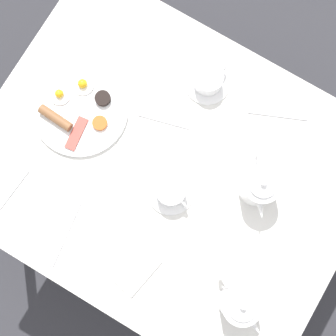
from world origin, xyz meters
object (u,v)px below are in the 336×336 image
object	(u,v)px
fork_spare	(9,195)
napkin_folded	(136,270)
teapot_near	(259,185)
teapot_far	(239,303)
teacup_with_saucer_left	(171,191)
knife_by_plate	(65,234)
teacup_with_saucer_right	(208,80)
spoon_for_tea	(164,120)
breakfast_plate	(79,109)
fork_by_plate	(278,115)

from	to	relation	value
fork_spare	napkin_folded	bearing A→B (deg)	-89.36
teapot_near	teapot_far	bearing A→B (deg)	-11.88
teacup_with_saucer_left	napkin_folded	bearing A→B (deg)	-173.26
teapot_near	knife_by_plate	distance (m)	0.58
teacup_with_saucer_right	spoon_for_tea	xyz separation A→B (m)	(-0.17, 0.05, -0.02)
breakfast_plate	teapot_near	world-z (taller)	teapot_near
fork_by_plate	spoon_for_tea	size ratio (longest dim) A/B	1.09
teacup_with_saucer_right	napkin_folded	bearing A→B (deg)	-170.15
teacup_with_saucer_right	breakfast_plate	bearing A→B (deg)	132.73
breakfast_plate	fork_by_plate	distance (m)	0.60
teacup_with_saucer_right	fork_spare	distance (m)	0.68
breakfast_plate	teapot_far	size ratio (longest dim) A/B	1.56
teapot_far	teacup_with_saucer_left	size ratio (longest dim) A/B	1.34
breakfast_plate	napkin_folded	size ratio (longest dim) A/B	2.02
teapot_far	knife_by_plate	distance (m)	0.53
teacup_with_saucer_left	napkin_folded	xyz separation A→B (m)	(-0.24, -0.03, -0.02)
knife_by_plate	fork_spare	size ratio (longest dim) A/B	1.10
breakfast_plate	fork_by_plate	size ratio (longest dim) A/B	1.67
teacup_with_saucer_left	spoon_for_tea	size ratio (longest dim) A/B	0.87
napkin_folded	knife_by_plate	world-z (taller)	napkin_folded
napkin_folded	knife_by_plate	size ratio (longest dim) A/B	0.73
knife_by_plate	teacup_with_saucer_right	bearing A→B (deg)	-12.03
teacup_with_saucer_right	teacup_with_saucer_left	bearing A→B (deg)	-167.97
knife_by_plate	spoon_for_tea	size ratio (longest dim) A/B	1.23
knife_by_plate	spoon_for_tea	distance (m)	0.44
teapot_near	fork_spare	bearing A→B (deg)	-88.95
knife_by_plate	spoon_for_tea	world-z (taller)	same
teacup_with_saucer_left	knife_by_plate	size ratio (longest dim) A/B	0.70
teapot_near	knife_by_plate	world-z (taller)	teapot_near
teapot_near	spoon_for_tea	distance (m)	0.34
breakfast_plate	teacup_with_saucer_right	bearing A→B (deg)	-47.27
spoon_for_tea	fork_spare	distance (m)	0.51
teapot_near	napkin_folded	distance (m)	0.43
fork_by_plate	knife_by_plate	size ratio (longest dim) A/B	0.88
spoon_for_tea	teacup_with_saucer_right	bearing A→B (deg)	-17.89
spoon_for_tea	fork_spare	size ratio (longest dim) A/B	0.89
breakfast_plate	teacup_with_saucer_right	size ratio (longest dim) A/B	2.10
spoon_for_tea	breakfast_plate	bearing A→B (deg)	113.20
knife_by_plate	fork_spare	bearing A→B (deg)	86.50
teapot_far	fork_by_plate	xyz separation A→B (m)	(0.54, 0.16, -0.05)
fork_by_plate	fork_spare	bearing A→B (deg)	137.40
napkin_folded	spoon_for_tea	xyz separation A→B (m)	(0.42, 0.16, -0.00)
teapot_near	teapot_far	world-z (taller)	same
teacup_with_saucer_left	knife_by_plate	distance (m)	0.33
napkin_folded	spoon_for_tea	size ratio (longest dim) A/B	0.90
fork_by_plate	knife_by_plate	xyz separation A→B (m)	(-0.63, 0.36, -0.00)
teapot_far	fork_by_plate	size ratio (longest dim) A/B	1.07
fork_by_plate	teapot_far	bearing A→B (deg)	-163.59
napkin_folded	knife_by_plate	bearing A→B (deg)	94.30
spoon_for_tea	teacup_with_saucer_left	bearing A→B (deg)	-144.22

